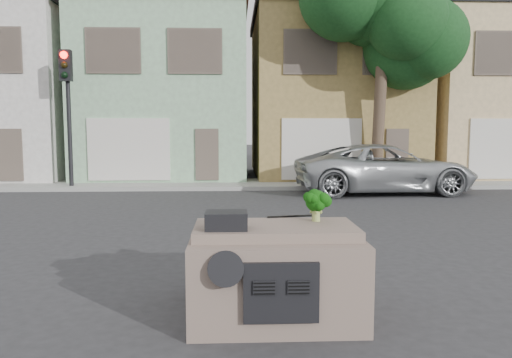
{
  "coord_description": "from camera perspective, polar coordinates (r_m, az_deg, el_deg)",
  "views": [
    {
      "loc": [
        -0.49,
        -8.99,
        2.27
      ],
      "look_at": [
        -0.07,
        0.5,
        1.3
      ],
      "focal_mm": 35.0,
      "sensor_mm": 36.0,
      "label": 1
    }
  ],
  "objects": [
    {
      "name": "ground_plane",
      "position": [
        9.28,
        0.57,
        -8.32
      ],
      "size": [
        120.0,
        120.0,
        0.0
      ],
      "primitive_type": "plane",
      "color": "#303033",
      "rests_on": "ground"
    },
    {
      "name": "townhouse_tan",
      "position": [
        23.96,
        8.39,
        9.37
      ],
      "size": [
        7.2,
        8.2,
        7.55
      ],
      "primitive_type": "cube",
      "color": "olive",
      "rests_on": "ground"
    },
    {
      "name": "instrument_hump",
      "position": [
        5.74,
        -3.41,
        -4.73
      ],
      "size": [
        0.48,
        0.38,
        0.2
      ],
      "primitive_type": "cube",
      "color": "black",
      "rests_on": "car_dashboard"
    },
    {
      "name": "townhouse_mint",
      "position": [
        23.73,
        -9.94,
        9.38
      ],
      "size": [
        7.2,
        8.2,
        7.55
      ],
      "primitive_type": "cube",
      "color": "#8EB991",
      "rests_on": "ground"
    },
    {
      "name": "car_dashboard",
      "position": [
        6.25,
        2.09,
        -10.06
      ],
      "size": [
        2.0,
        1.8,
        1.12
      ],
      "primitive_type": "cube",
      "color": "#786559",
      "rests_on": "ground"
    },
    {
      "name": "tree_near",
      "position": [
        19.67,
        13.97,
        11.44
      ],
      "size": [
        4.4,
        4.0,
        8.5
      ],
      "primitive_type": "cube",
      "color": "#153E19",
      "rests_on": "ground"
    },
    {
      "name": "silver_pickup",
      "position": [
        18.09,
        14.43,
        -1.56
      ],
      "size": [
        6.31,
        3.14,
        1.72
      ],
      "primitive_type": "imported",
      "rotation": [
        0.0,
        0.0,
        1.62
      ],
      "color": "#B0B3B7",
      "rests_on": "ground"
    },
    {
      "name": "broccoli",
      "position": [
        6.23,
        6.89,
        -3.0
      ],
      "size": [
        0.46,
        0.46,
        0.4
      ],
      "primitive_type": "cube",
      "rotation": [
        0.0,
        0.0,
        0.63
      ],
      "color": "#0C3A08",
      "rests_on": "car_dashboard"
    },
    {
      "name": "wiper_arm",
      "position": [
        6.51,
        4.3,
        -4.26
      ],
      "size": [
        0.69,
        0.15,
        0.02
      ],
      "primitive_type": "cube",
      "rotation": [
        0.0,
        0.0,
        0.17
      ],
      "color": "black",
      "rests_on": "car_dashboard"
    },
    {
      "name": "townhouse_beige",
      "position": [
        26.41,
        24.77,
        8.57
      ],
      "size": [
        7.2,
        8.2,
        7.55
      ],
      "primitive_type": "cube",
      "color": "#D6B682",
      "rests_on": "ground"
    },
    {
      "name": "traffic_signal",
      "position": [
        19.44,
        -20.66,
        6.29
      ],
      "size": [
        0.4,
        0.4,
        5.1
      ],
      "primitive_type": "cube",
      "color": "black",
      "rests_on": "ground"
    },
    {
      "name": "sidewalk",
      "position": [
        19.62,
        -1.08,
        -0.59
      ],
      "size": [
        40.0,
        3.0,
        0.15
      ],
      "primitive_type": "cube",
      "color": "gray",
      "rests_on": "ground"
    },
    {
      "name": "townhouse_white",
      "position": [
        25.78,
        -26.91,
        8.56
      ],
      "size": [
        7.2,
        8.2,
        7.55
      ],
      "primitive_type": "cube",
      "color": "silver",
      "rests_on": "ground"
    }
  ]
}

